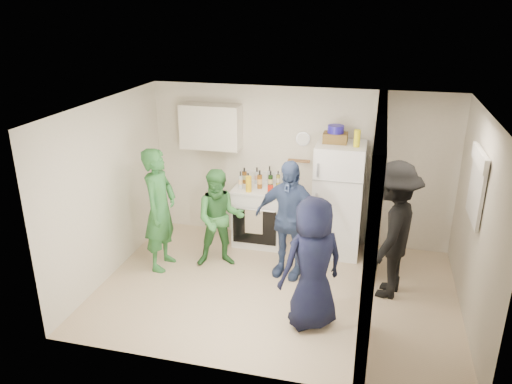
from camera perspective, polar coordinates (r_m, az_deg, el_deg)
floor at (r=6.98m, az=2.31°, el=-11.07°), size 4.80×4.80×0.00m
wall_back at (r=7.98m, az=4.96°, el=2.99°), size 4.80×0.00×4.80m
wall_front at (r=4.92m, az=-1.60°, el=-8.88°), size 4.80×0.00×4.80m
wall_left at (r=7.24m, az=-16.47°, el=0.28°), size 0.00×3.40×3.40m
wall_right at (r=6.42m, az=23.99°, el=-3.38°), size 0.00×3.40×3.40m
ceiling at (r=6.04m, az=2.66°, el=9.50°), size 4.80×4.80×0.00m
partition_pier_back at (r=7.32m, az=13.48°, el=0.82°), size 0.12×1.20×2.50m
partition_pier_front at (r=5.30m, az=12.90°, el=-7.10°), size 0.12×1.20×2.50m
partition_header at (r=5.97m, az=14.06°, el=6.79°), size 0.12×1.00×0.40m
stove at (r=8.05m, az=0.40°, el=-2.65°), size 0.80×0.66×0.95m
upper_cabinet at (r=7.98m, az=-5.18°, el=7.46°), size 0.95×0.34×0.70m
fridge at (r=7.70m, az=9.36°, el=-0.86°), size 0.72×0.70×1.75m
wicker_basket at (r=7.46m, az=9.05°, el=6.14°), size 0.35×0.25×0.15m
blue_bowl at (r=7.43m, az=9.11°, el=7.11°), size 0.24×0.24×0.11m
yellow_cup_stack_top at (r=7.28m, az=11.48°, el=6.03°), size 0.09×0.09×0.25m
wall_clock at (r=7.83m, az=5.40°, el=6.05°), size 0.22×0.02×0.22m
spice_shelf at (r=7.90m, az=4.92°, el=3.57°), size 0.35×0.08×0.03m
nook_window at (r=6.46m, az=24.07°, el=0.59°), size 0.03×0.70×0.80m
nook_window_frame at (r=6.46m, az=23.94°, el=0.60°), size 0.04×0.76×0.86m
nook_valance at (r=6.35m, az=24.18°, el=3.58°), size 0.04×0.82×0.18m
yellow_cup_stack_stove at (r=7.66m, az=-0.85°, el=0.92°), size 0.09×0.09×0.25m
red_cup at (r=7.62m, az=1.66°, el=0.30°), size 0.09×0.09×0.12m
person_green_left at (r=7.28m, az=-10.92°, el=-1.98°), size 0.46×0.68×1.82m
person_green_center at (r=7.28m, az=-4.15°, el=-3.06°), size 0.86×0.76×1.49m
person_denim at (r=6.97m, az=3.72°, el=-3.13°), size 1.07×0.62×1.72m
person_navy at (r=5.93m, az=6.49°, el=-8.16°), size 0.96×0.90×1.65m
person_nook at (r=6.70m, az=15.24°, el=-4.27°), size 0.99×1.34×1.85m
bottle_a at (r=8.02m, az=-1.33°, el=1.89°), size 0.08×0.08×0.26m
bottle_b at (r=7.79m, az=-0.90°, el=1.29°), size 0.07×0.07×0.25m
bottle_c at (r=8.00m, az=0.10°, el=1.89°), size 0.07×0.07×0.27m
bottle_d at (r=7.79m, az=0.42°, el=1.45°), size 0.08×0.08×0.29m
bottle_e at (r=7.96m, az=1.55°, el=1.93°), size 0.06×0.06×0.31m
bottle_f at (r=7.81m, az=1.66°, el=1.44°), size 0.07×0.07×0.28m
bottle_g at (r=7.90m, az=2.54°, el=1.54°), size 0.06×0.06×0.25m
bottle_h at (r=7.80m, az=-1.78°, el=1.39°), size 0.06×0.06×0.28m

